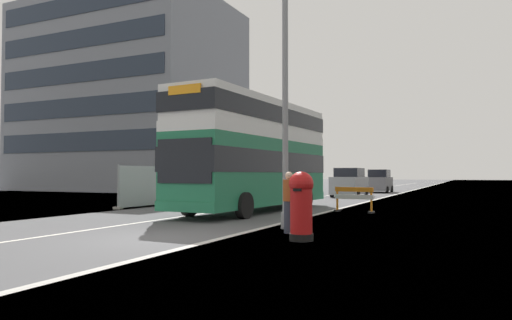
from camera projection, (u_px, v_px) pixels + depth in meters
ground at (173, 241)px, 12.00m from camera, size 140.00×280.00×0.10m
double_decker_bus at (256, 153)px, 21.12m from camera, size 3.11×10.95×4.93m
lamppost_foreground at (285, 90)px, 14.49m from camera, size 0.29×0.70×8.98m
red_pillar_postbox at (301, 203)px, 11.82m from camera, size 0.62×0.62×1.74m
roadworks_barrier at (354, 196)px, 20.58m from camera, size 1.81×0.80×1.10m
construction_site_fence at (210, 184)px, 30.05m from camera, size 0.44×17.20×2.13m
car_oncoming_near at (350, 183)px, 35.10m from camera, size 2.09×4.52×2.12m
car_receding_mid at (379, 182)px, 43.13m from camera, size 2.00×4.02×2.08m
bare_tree_far_verge_near at (226, 168)px, 49.92m from camera, size 2.53×2.04×4.60m
bare_tree_far_verge_mid at (273, 167)px, 54.79m from camera, size 3.00×2.71×5.60m
pedestrian_at_kerb at (289, 202)px, 13.32m from camera, size 0.34×0.34×1.74m
backdrop_office_block at (131, 100)px, 50.84m from camera, size 21.19×15.14×19.39m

